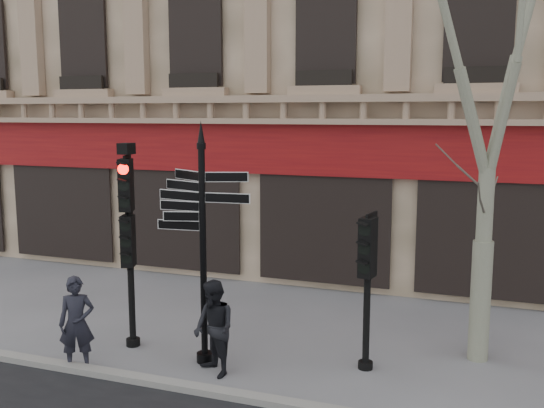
{
  "coord_description": "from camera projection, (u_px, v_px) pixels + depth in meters",
  "views": [
    {
      "loc": [
        3.86,
        -9.73,
        4.51
      ],
      "look_at": [
        0.15,
        0.6,
        2.85
      ],
      "focal_mm": 40.0,
      "sensor_mm": 36.0,
      "label": 1
    }
  ],
  "objects": [
    {
      "name": "ground",
      "position": [
        253.0,
        363.0,
        11.02
      ],
      "size": [
        80.0,
        80.0,
        0.0
      ],
      "primitive_type": "plane",
      "color": "slate",
      "rests_on": "ground"
    },
    {
      "name": "kerb",
      "position": [
        221.0,
        393.0,
        9.7
      ],
      "size": [
        80.0,
        0.25,
        0.12
      ],
      "primitive_type": "cube",
      "color": "gray",
      "rests_on": "ground"
    },
    {
      "name": "fingerpost",
      "position": [
        202.0,
        203.0,
        10.63
      ],
      "size": [
        1.98,
        1.98,
        4.38
      ],
      "rotation": [
        0.0,
        0.0,
        -0.08
      ],
      "color": "black",
      "rests_on": "ground"
    },
    {
      "name": "traffic_signal_main",
      "position": [
        129.0,
        220.0,
        11.47
      ],
      "size": [
        0.51,
        0.43,
        3.95
      ],
      "rotation": [
        0.0,
        0.0,
        0.32
      ],
      "color": "black",
      "rests_on": "ground"
    },
    {
      "name": "traffic_signal_secondary",
      "position": [
        368.0,
        264.0,
        10.49
      ],
      "size": [
        0.51,
        0.4,
        2.74
      ],
      "rotation": [
        0.0,
        0.0,
        -0.17
      ],
      "color": "black",
      "rests_on": "ground"
    },
    {
      "name": "plane_tree",
      "position": [
        495.0,
        21.0,
        10.29
      ],
      "size": [
        3.25,
        3.25,
        8.62
      ],
      "color": "gray",
      "rests_on": "ground"
    },
    {
      "name": "pedestrian_a",
      "position": [
        77.0,
        323.0,
        10.64
      ],
      "size": [
        0.73,
        0.66,
        1.69
      ],
      "primitive_type": "imported",
      "rotation": [
        0.0,
        0.0,
        0.53
      ],
      "color": "black",
      "rests_on": "ground"
    },
    {
      "name": "pedestrian_b",
      "position": [
        214.0,
        328.0,
        10.41
      ],
      "size": [
        1.03,
        0.99,
        1.67
      ],
      "primitive_type": "imported",
      "rotation": [
        0.0,
        0.0,
        -0.63
      ],
      "color": "black",
      "rests_on": "ground"
    }
  ]
}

